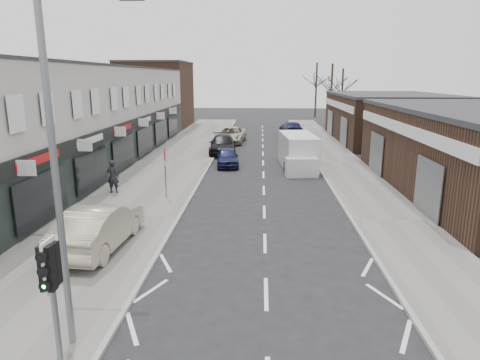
# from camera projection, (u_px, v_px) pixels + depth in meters

# --- Properties ---
(ground) EXTENTS (160.00, 160.00, 0.00)m
(ground) POSITION_uv_depth(u_px,v_px,m) (267.00, 332.00, 10.90)
(ground) COLOR black
(ground) RESTS_ON ground
(pavement_left) EXTENTS (5.50, 64.00, 0.12)m
(pavement_left) POSITION_uv_depth(u_px,v_px,m) (175.00, 161.00, 32.56)
(pavement_left) COLOR slate
(pavement_left) RESTS_ON ground
(pavement_right) EXTENTS (3.50, 64.00, 0.12)m
(pavement_right) POSITION_uv_depth(u_px,v_px,m) (340.00, 163.00, 31.98)
(pavement_right) COLOR slate
(pavement_right) RESTS_ON ground
(shop_terrace_left) EXTENTS (8.00, 41.00, 7.10)m
(shop_terrace_left) POSITION_uv_depth(u_px,v_px,m) (69.00, 118.00, 29.63)
(shop_terrace_left) COLOR #B8B3A8
(shop_terrace_left) RESTS_ON ground
(brick_block_far) EXTENTS (8.00, 10.00, 8.00)m
(brick_block_far) POSITION_uv_depth(u_px,v_px,m) (156.00, 96.00, 54.28)
(brick_block_far) COLOR #4A2E20
(brick_block_far) RESTS_ON ground
(right_unit_far) EXTENTS (10.00, 16.00, 4.50)m
(right_unit_far) POSITION_uv_depth(u_px,v_px,m) (388.00, 119.00, 42.79)
(right_unit_far) COLOR #3D271C
(right_unit_far) RESTS_ON ground
(tree_far_a) EXTENTS (3.60, 3.60, 8.00)m
(tree_far_a) POSITION_uv_depth(u_px,v_px,m) (330.00, 125.00, 57.08)
(tree_far_a) COLOR #382D26
(tree_far_a) RESTS_ON ground
(tree_far_b) EXTENTS (3.60, 3.60, 7.50)m
(tree_far_b) POSITION_uv_depth(u_px,v_px,m) (340.00, 121.00, 62.78)
(tree_far_b) COLOR #382D26
(tree_far_b) RESTS_ON ground
(tree_far_c) EXTENTS (3.60, 3.60, 8.50)m
(tree_far_c) POSITION_uv_depth(u_px,v_px,m) (315.00, 117.00, 68.75)
(tree_far_c) COLOR #382D26
(tree_far_c) RESTS_ON ground
(traffic_light) EXTENTS (0.28, 0.60, 3.10)m
(traffic_light) POSITION_uv_depth(u_px,v_px,m) (51.00, 278.00, 8.58)
(traffic_light) COLOR slate
(traffic_light) RESTS_ON pavement_left
(street_lamp) EXTENTS (2.23, 0.22, 8.00)m
(street_lamp) POSITION_uv_depth(u_px,v_px,m) (62.00, 158.00, 9.25)
(street_lamp) COLOR slate
(street_lamp) RESTS_ON pavement_left
(warning_sign) EXTENTS (0.12, 0.80, 2.70)m
(warning_sign) POSITION_uv_depth(u_px,v_px,m) (166.00, 158.00, 22.27)
(warning_sign) COLOR slate
(warning_sign) RESTS_ON pavement_left
(white_van) EXTENTS (2.60, 6.26, 2.37)m
(white_van) POSITION_uv_depth(u_px,v_px,m) (298.00, 152.00, 30.31)
(white_van) COLOR silver
(white_van) RESTS_ON ground
(sedan_on_pavement) EXTENTS (2.07, 5.13, 1.66)m
(sedan_on_pavement) POSITION_uv_depth(u_px,v_px,m) (99.00, 227.00, 15.80)
(sedan_on_pavement) COLOR #A79D86
(sedan_on_pavement) RESTS_ON pavement_left
(pedestrian) EXTENTS (0.68, 0.47, 1.82)m
(pedestrian) POSITION_uv_depth(u_px,v_px,m) (113.00, 176.00, 23.38)
(pedestrian) COLOR black
(pedestrian) RESTS_ON pavement_left
(parked_car_left_a) EXTENTS (1.92, 3.99, 1.31)m
(parked_car_left_a) POSITION_uv_depth(u_px,v_px,m) (227.00, 157.00, 31.03)
(parked_car_left_a) COLOR #12183A
(parked_car_left_a) RESTS_ON ground
(parked_car_left_b) EXTENTS (2.48, 5.43, 1.54)m
(parked_car_left_b) POSITION_uv_depth(u_px,v_px,m) (223.00, 145.00, 35.97)
(parked_car_left_b) COLOR black
(parked_car_left_b) RESTS_ON ground
(parked_car_left_c) EXTENTS (2.95, 5.70, 1.54)m
(parked_car_left_c) POSITION_uv_depth(u_px,v_px,m) (231.00, 135.00, 41.95)
(parked_car_left_c) COLOR #BBB095
(parked_car_left_c) RESTS_ON ground
(parked_car_right_a) EXTENTS (1.87, 4.41, 1.42)m
(parked_car_right_a) POSITION_uv_depth(u_px,v_px,m) (293.00, 154.00, 31.82)
(parked_car_right_a) COLOR silver
(parked_car_right_a) RESTS_ON ground
(parked_car_right_b) EXTENTS (2.21, 4.56, 1.50)m
(parked_car_right_b) POSITION_uv_depth(u_px,v_px,m) (305.00, 145.00, 35.88)
(parked_car_right_b) COLOR black
(parked_car_right_b) RESTS_ON ground
(parked_car_right_c) EXTENTS (2.64, 5.39, 1.51)m
(parked_car_right_c) POSITION_uv_depth(u_px,v_px,m) (291.00, 128.00, 47.41)
(parked_car_right_c) COLOR #12193A
(parked_car_right_c) RESTS_ON ground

